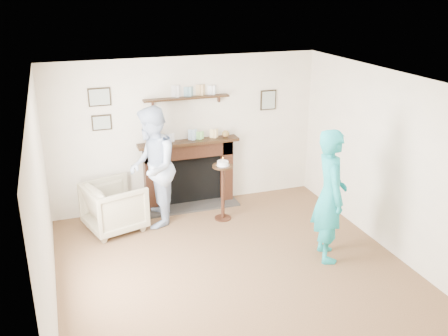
{
  "coord_description": "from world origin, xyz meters",
  "views": [
    {
      "loc": [
        -2.01,
        -5.18,
        3.56
      ],
      "look_at": [
        0.1,
        0.9,
        1.18
      ],
      "focal_mm": 40.0,
      "sensor_mm": 36.0,
      "label": 1
    }
  ],
  "objects": [
    {
      "name": "armchair",
      "position": [
        -1.32,
        1.9,
        0.0
      ],
      "size": [
        1.02,
        1.0,
        0.75
      ],
      "primitive_type": "imported",
      "rotation": [
        0.0,
        0.0,
        1.85
      ],
      "color": "tan",
      "rests_on": "ground"
    },
    {
      "name": "room_shell",
      "position": [
        -0.0,
        0.69,
        1.62
      ],
      "size": [
        4.54,
        5.02,
        2.52
      ],
      "color": "white",
      "rests_on": "ground"
    },
    {
      "name": "man",
      "position": [
        -0.71,
        1.9,
        0.0
      ],
      "size": [
        0.9,
        1.05,
        1.88
      ],
      "primitive_type": "imported",
      "rotation": [
        0.0,
        0.0,
        -1.8
      ],
      "color": "#A3B0CB",
      "rests_on": "ground"
    },
    {
      "name": "woman",
      "position": [
        1.32,
        0.11,
        0.0
      ],
      "size": [
        0.6,
        0.76,
        1.83
      ],
      "primitive_type": "imported",
      "rotation": [
        0.0,
        0.0,
        1.31
      ],
      "color": "teal",
      "rests_on": "ground"
    },
    {
      "name": "ground",
      "position": [
        0.0,
        0.0,
        0.0
      ],
      "size": [
        5.0,
        5.0,
        0.0
      ],
      "primitive_type": "plane",
      "color": "brown",
      "rests_on": "ground"
    },
    {
      "name": "pedestal_table",
      "position": [
        0.36,
        1.69,
        0.65
      ],
      "size": [
        0.33,
        0.33,
        1.05
      ],
      "color": "black",
      "rests_on": "ground"
    }
  ]
}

